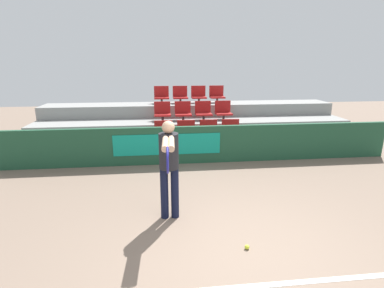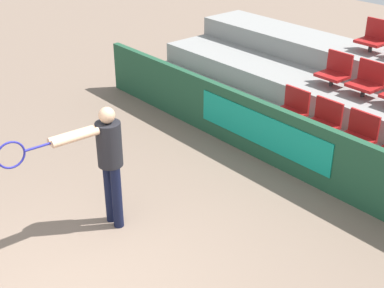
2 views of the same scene
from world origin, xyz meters
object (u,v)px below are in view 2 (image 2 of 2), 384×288
at_px(stadium_chair_2, 359,133).
at_px(stadium_chair_5, 367,80).
at_px(stadium_chair_4, 335,71).
at_px(stadium_chair_0, 292,108).
at_px(tennis_player, 105,156).
at_px(stadium_chair_8, 374,37).
at_px(stadium_chair_1, 324,120).

xyz_separation_m(stadium_chair_2, stadium_chair_5, (-0.63, 1.08, 0.39)).
relative_size(stadium_chair_4, stadium_chair_5, 1.00).
height_order(stadium_chair_0, tennis_player, tennis_player).
relative_size(stadium_chair_0, stadium_chair_5, 1.00).
bearing_deg(tennis_player, stadium_chair_0, 92.87).
distance_m(stadium_chair_0, stadium_chair_8, 2.29).
distance_m(stadium_chair_1, stadium_chair_4, 1.31).
distance_m(stadium_chair_4, stadium_chair_5, 0.63).
distance_m(stadium_chair_0, stadium_chair_4, 1.15).
xyz_separation_m(stadium_chair_4, tennis_player, (0.02, -4.64, -0.03)).
relative_size(stadium_chair_2, stadium_chair_8, 1.00).
bearing_deg(stadium_chair_5, stadium_chair_2, -59.71).
relative_size(stadium_chair_4, tennis_player, 0.35).
relative_size(stadium_chair_4, stadium_chair_8, 1.00).
height_order(stadium_chair_0, stadium_chair_1, same).
distance_m(stadium_chair_1, stadium_chair_5, 1.15).
xyz_separation_m(stadium_chair_1, tennis_player, (-0.61, -3.56, 0.36)).
relative_size(stadium_chair_8, tennis_player, 0.35).
xyz_separation_m(stadium_chair_1, stadium_chair_4, (-0.63, 1.08, 0.39)).
bearing_deg(stadium_chair_8, stadium_chair_1, -73.72).
relative_size(stadium_chair_2, stadium_chair_4, 1.00).
distance_m(stadium_chair_2, stadium_chair_8, 2.62).
distance_m(stadium_chair_0, stadium_chair_1, 0.63).
height_order(stadium_chair_1, stadium_chair_8, stadium_chair_8).
distance_m(stadium_chair_2, tennis_player, 3.79).
distance_m(stadium_chair_2, stadium_chair_5, 1.31).
relative_size(stadium_chair_1, stadium_chair_2, 1.00).
bearing_deg(stadium_chair_4, stadium_chair_8, 90.00).
relative_size(stadium_chair_2, tennis_player, 0.35).
relative_size(stadium_chair_2, stadium_chair_5, 1.00).
bearing_deg(stadium_chair_8, stadium_chair_4, -90.00).
xyz_separation_m(stadium_chair_8, tennis_player, (0.02, -5.72, -0.41)).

